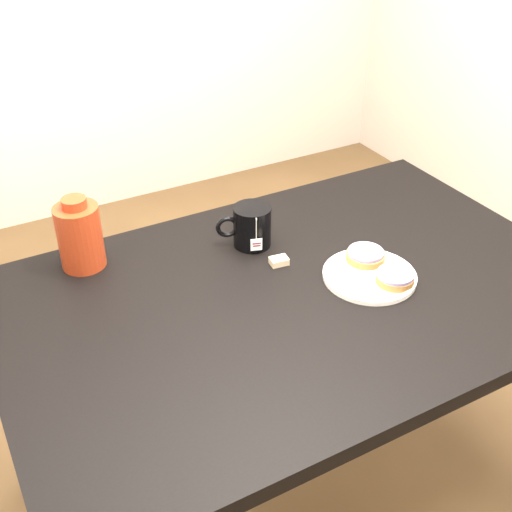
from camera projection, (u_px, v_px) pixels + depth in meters
name	position (u px, v px, depth m)	size (l,w,h in m)	color
ground_plane	(288.00, 487.00, 1.95)	(4.00, 4.00, 0.00)	brown
table	(295.00, 316.00, 1.58)	(1.40, 0.90, 0.75)	black
plate	(370.00, 275.00, 1.57)	(0.23, 0.23, 0.02)	white
bagel_back	(365.00, 255.00, 1.61)	(0.11, 0.11, 0.03)	brown
bagel_front	(395.00, 278.00, 1.53)	(0.13, 0.13, 0.03)	brown
mug	(251.00, 226.00, 1.67)	(0.16, 0.13, 0.11)	black
teabag_pouch	(279.00, 261.00, 1.62)	(0.04, 0.03, 0.02)	#C6B793
bagel_package	(80.00, 235.00, 1.58)	(0.14, 0.14, 0.19)	maroon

